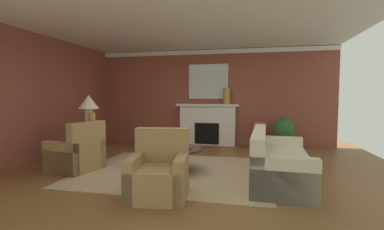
# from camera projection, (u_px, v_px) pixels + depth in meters

# --- Properties ---
(ground_plane) EXTENTS (8.42, 8.42, 0.00)m
(ground_plane) POSITION_uv_depth(u_px,v_px,m) (181.00, 172.00, 5.22)
(ground_plane) COLOR brown
(wall_fireplace) EXTENTS (7.08, 0.12, 2.77)m
(wall_fireplace) POSITION_uv_depth(u_px,v_px,m) (208.00, 97.00, 8.15)
(wall_fireplace) COLOR brown
(wall_fireplace) RESTS_ON ground_plane
(wall_window) EXTENTS (0.12, 6.70, 2.77)m
(wall_window) POSITION_uv_depth(u_px,v_px,m) (41.00, 98.00, 6.12)
(wall_window) COLOR brown
(wall_window) RESTS_ON ground_plane
(ceiling_panel) EXTENTS (7.08, 6.70, 0.06)m
(ceiling_panel) POSITION_uv_depth(u_px,v_px,m) (185.00, 25.00, 5.31)
(ceiling_panel) COLOR white
(crown_moulding) EXTENTS (7.08, 0.08, 0.12)m
(crown_moulding) POSITION_uv_depth(u_px,v_px,m) (208.00, 52.00, 7.98)
(crown_moulding) COLOR white
(area_rug) EXTENTS (3.47, 2.77, 0.01)m
(area_rug) POSITION_uv_depth(u_px,v_px,m) (175.00, 171.00, 5.23)
(area_rug) COLOR tan
(area_rug) RESTS_ON ground_plane
(fireplace) EXTENTS (1.80, 0.35, 1.19)m
(fireplace) POSITION_uv_depth(u_px,v_px,m) (207.00, 126.00, 8.00)
(fireplace) COLOR white
(fireplace) RESTS_ON ground_plane
(mantel_mirror) EXTENTS (1.15, 0.04, 1.00)m
(mantel_mirror) POSITION_uv_depth(u_px,v_px,m) (208.00, 81.00, 8.02)
(mantel_mirror) COLOR silver
(sofa) EXTENTS (1.00, 2.14, 0.85)m
(sofa) POSITION_uv_depth(u_px,v_px,m) (277.00, 164.00, 4.62)
(sofa) COLOR beige
(sofa) RESTS_ON ground_plane
(armchair_near_window) EXTENTS (0.96, 0.96, 0.95)m
(armchair_near_window) POSITION_uv_depth(u_px,v_px,m) (77.00, 155.00, 5.27)
(armchair_near_window) COLOR #9E7A4C
(armchair_near_window) RESTS_ON ground_plane
(armchair_facing_fireplace) EXTENTS (0.91, 0.91, 0.95)m
(armchair_facing_fireplace) POSITION_uv_depth(u_px,v_px,m) (159.00, 175.00, 3.92)
(armchair_facing_fireplace) COLOR #9E7A4C
(armchair_facing_fireplace) RESTS_ON ground_plane
(coffee_table) EXTENTS (1.00, 1.00, 0.45)m
(coffee_table) POSITION_uv_depth(u_px,v_px,m) (175.00, 154.00, 5.20)
(coffee_table) COLOR #3D2D1E
(coffee_table) RESTS_ON ground_plane
(side_table) EXTENTS (0.56, 0.56, 0.70)m
(side_table) POSITION_uv_depth(u_px,v_px,m) (90.00, 142.00, 6.09)
(side_table) COLOR #3D2D1E
(side_table) RESTS_ON ground_plane
(table_lamp) EXTENTS (0.44, 0.44, 0.75)m
(table_lamp) POSITION_uv_depth(u_px,v_px,m) (89.00, 105.00, 6.04)
(table_lamp) COLOR beige
(table_lamp) RESTS_ON side_table
(vase_mantel_right) EXTENTS (0.20, 0.20, 0.46)m
(vase_mantel_right) POSITION_uv_depth(u_px,v_px,m) (227.00, 96.00, 7.77)
(vase_mantel_right) COLOR #B7892D
(vase_mantel_right) RESTS_ON fireplace
(vase_on_side_table) EXTENTS (0.14, 0.14, 0.37)m
(vase_on_side_table) POSITION_uv_depth(u_px,v_px,m) (92.00, 121.00, 5.91)
(vase_on_side_table) COLOR #B7892D
(vase_on_side_table) RESTS_ON side_table
(vase_tall_corner) EXTENTS (0.31, 0.31, 0.70)m
(vase_tall_corner) POSITION_uv_depth(u_px,v_px,m) (260.00, 136.00, 7.41)
(vase_tall_corner) COLOR #B7892D
(vase_tall_corner) RESTS_ON ground_plane
(book_red_cover) EXTENTS (0.28, 0.20, 0.04)m
(book_red_cover) POSITION_uv_depth(u_px,v_px,m) (183.00, 148.00, 5.07)
(book_red_cover) COLOR navy
(book_red_cover) RESTS_ON coffee_table
(book_art_folio) EXTENTS (0.28, 0.23, 0.04)m
(book_art_folio) POSITION_uv_depth(u_px,v_px,m) (178.00, 146.00, 5.08)
(book_art_folio) COLOR maroon
(book_art_folio) RESTS_ON coffee_table
(potted_plant) EXTENTS (0.56, 0.56, 0.83)m
(potted_plant) POSITION_uv_depth(u_px,v_px,m) (283.00, 132.00, 7.21)
(potted_plant) COLOR #A8754C
(potted_plant) RESTS_ON ground_plane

